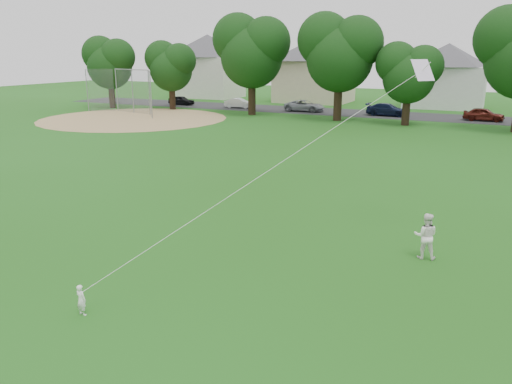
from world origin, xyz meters
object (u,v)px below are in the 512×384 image
at_px(toddler, 81,300).
at_px(older_boy, 426,236).
at_px(kite, 278,164).
at_px(baseball_backstop, 129,92).

distance_m(toddler, older_boy, 10.19).
height_order(kite, baseball_backstop, kite).
xyz_separation_m(toddler, older_boy, (7.06, 7.34, 0.34)).
bearing_deg(kite, older_boy, 32.00).
relative_size(toddler, kite, 0.06).
bearing_deg(kite, baseball_backstop, 135.57).
distance_m(toddler, baseball_backstop, 43.18).
xyz_separation_m(toddler, baseball_backstop, (-26.59, 33.97, 1.85)).
relative_size(toddler, older_boy, 0.54).
relative_size(older_boy, baseball_backstop, 0.15).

